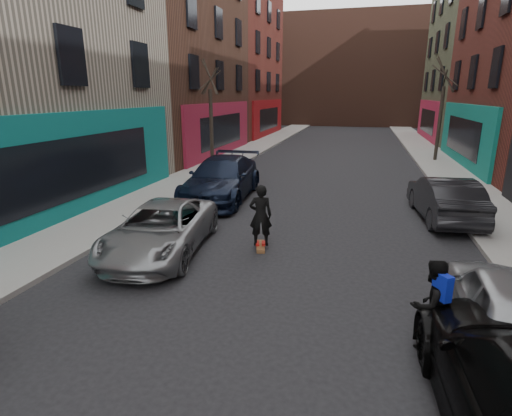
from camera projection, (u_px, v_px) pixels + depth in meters
The scene contains 13 objects.
sidewalk_left at pixel (263, 143), 33.37m from camera, with size 2.50×84.00×0.13m, color gray.
sidewalk_right at pixel (423, 148), 30.31m from camera, with size 2.50×84.00×0.13m, color gray.
buildings_left at pixel (56, 6), 19.88m from camera, with size 12.00×56.00×16.50m, color #5A1E19.
building_far at pixel (354, 71), 54.11m from camera, with size 40.00×10.00×14.00m, color #47281E.
tree_left_far at pixel (211, 107), 21.29m from camera, with size 2.00×2.00×6.50m, color black, non-canonical shape.
tree_right_far at pixel (442, 103), 23.79m from camera, with size 2.00×2.00×6.80m, color black, non-canonical shape.
parked_left_far at pixel (161, 229), 10.46m from camera, with size 2.14×4.64×1.29m, color gray.
parked_left_end at pixel (222, 179), 15.83m from camera, with size 2.29×5.63×1.63m, color black.
parked_right_far at pixel (509, 307), 6.53m from camera, with size 1.61×4.01×1.37m, color #93969B.
parked_right_end at pixel (445, 198), 13.21m from camera, with size 1.53×4.39×1.45m, color black.
skateboard at pixel (260, 246), 10.86m from camera, with size 0.22×0.80×0.10m, color brown.
skateboarder at pixel (261, 215), 10.62m from camera, with size 0.61×0.40×1.67m, color black.
pedestrian at pixel (431, 304), 6.42m from camera, with size 0.95×0.89×1.55m.
Camera 1 is at (1.73, -2.62, 4.04)m, focal length 28.00 mm.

